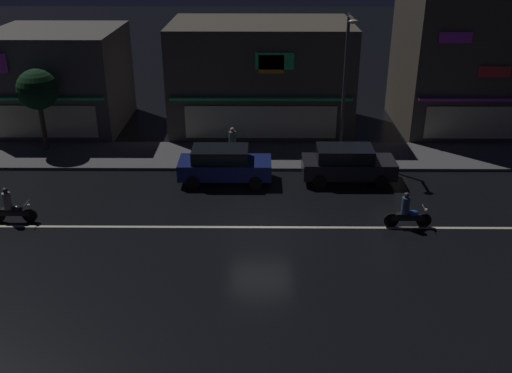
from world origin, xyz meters
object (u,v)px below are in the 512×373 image
Objects in this scene: streetlamp_west at (346,75)px; pedestrian_on_sidewalk at (233,145)px; traffic_cone at (219,171)px; motorcycle_following at (407,213)px; motorcycle_lead at (11,208)px; parked_car_near_kerb at (347,163)px; parked_car_trailing at (224,164)px.

pedestrian_on_sidewalk is at bearing -172.57° from streetlamp_west.
motorcycle_following is at bearing -32.60° from traffic_cone.
pedestrian_on_sidewalk is at bearing 128.30° from motorcycle_following.
motorcycle_following is (15.86, -0.30, 0.00)m from motorcycle_lead.
pedestrian_on_sidewalk is at bearing 36.73° from motorcycle_lead.
parked_car_near_kerb is 2.26× the size of motorcycle_lead.
motorcycle_lead is 3.45× the size of traffic_cone.
parked_car_trailing is 7.82× the size of traffic_cone.
parked_car_near_kerb is at bearing -91.93° from streetlamp_west.
traffic_cone is at bearing 117.05° from parked_car_trailing.
traffic_cone is at bearing -157.97° from streetlamp_west.
parked_car_near_kerb is 4.89m from motorcycle_following.
parked_car_near_kerb is at bearing 16.74° from motorcycle_lead.
pedestrian_on_sidewalk is 3.17× the size of traffic_cone.
motorcycle_lead is 15.86m from motorcycle_following.
motorcycle_following is at bearing -30.49° from parked_car_trailing.
parked_car_trailing is 2.26× the size of motorcycle_following.
pedestrian_on_sidewalk is 0.92× the size of motorcycle_lead.
motorcycle_lead is at bearing -149.73° from traffic_cone.
traffic_cone is (-0.29, 0.57, -0.59)m from parked_car_trailing.
parked_car_near_kerb reaches higher than traffic_cone.
pedestrian_on_sidewalk is 2.36m from parked_car_trailing.
pedestrian_on_sidewalk is (-5.57, -0.73, -3.38)m from streetlamp_west.
parked_car_trailing is at bearing -178.69° from parked_car_near_kerb.
pedestrian_on_sidewalk is at bearing 158.06° from parked_car_near_kerb.
parked_car_near_kerb reaches higher than motorcycle_following.
streetlamp_west is 1.65× the size of parked_car_near_kerb.
parked_car_near_kerb is 6.11m from traffic_cone.
motorcycle_following is (7.21, -6.77, -0.31)m from pedestrian_on_sidewalk.
motorcycle_following is at bearing -69.08° from parked_car_near_kerb.
parked_car_trailing is (-0.31, -2.34, -0.08)m from pedestrian_on_sidewalk.
streetlamp_west reaches higher than pedestrian_on_sidewalk.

